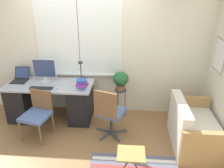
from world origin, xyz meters
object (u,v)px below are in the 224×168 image
at_px(laptop, 20,78).
at_px(monitor, 45,70).
at_px(potted_plant, 121,80).
at_px(mouse, 57,88).
at_px(book_stack, 82,84).
at_px(desk_chair_wooden, 37,113).
at_px(plant_stand, 120,94).
at_px(desk_lamp, 81,71).
at_px(office_chair_swivel, 109,112).
at_px(couch_loveseat, 193,130).
at_px(folding_stool, 131,155).
at_px(keyboard, 41,88).

height_order(laptop, monitor, monitor).
bearing_deg(potted_plant, mouse, -163.10).
relative_size(mouse, potted_plant, 0.16).
relative_size(book_stack, desk_chair_wooden, 0.28).
bearing_deg(book_stack, plant_stand, 24.81).
distance_m(desk_lamp, plant_stand, 0.92).
xyz_separation_m(monitor, office_chair_swivel, (1.33, -0.66, -0.49)).
distance_m(book_stack, plant_stand, 0.84).
relative_size(desk_lamp, couch_loveseat, 0.40).
height_order(mouse, potted_plant, potted_plant).
xyz_separation_m(office_chair_swivel, couch_loveseat, (1.42, -0.11, -0.21)).
bearing_deg(desk_lamp, folding_stool, -56.32).
xyz_separation_m(laptop, mouse, (0.85, -0.33, -0.04)).
bearing_deg(plant_stand, desk_lamp, -171.90).
bearing_deg(couch_loveseat, laptop, 77.00).
relative_size(desk_lamp, desk_chair_wooden, 0.57).
distance_m(monitor, plant_stand, 1.57).
height_order(monitor, desk_chair_wooden, monitor).
distance_m(couch_loveseat, potted_plant, 1.57).
bearing_deg(desk_chair_wooden, keyboard, 107.71).
bearing_deg(office_chair_swivel, plant_stand, -84.12).
xyz_separation_m(office_chair_swivel, potted_plant, (0.17, 0.67, 0.33)).
relative_size(office_chair_swivel, potted_plant, 2.55).
xyz_separation_m(laptop, desk_lamp, (1.26, -0.08, 0.23)).
xyz_separation_m(desk_chair_wooden, folding_stool, (1.65, -0.83, -0.09)).
height_order(book_stack, desk_chair_wooden, book_stack).
relative_size(desk_chair_wooden, office_chair_swivel, 0.87).
xyz_separation_m(monitor, plant_stand, (1.50, 0.01, -0.46)).
height_order(monitor, potted_plant, monitor).
distance_m(mouse, office_chair_swivel, 1.08).
xyz_separation_m(mouse, desk_lamp, (0.41, 0.25, 0.27)).
xyz_separation_m(mouse, book_stack, (0.46, 0.03, 0.08)).
bearing_deg(book_stack, keyboard, -177.19).
height_order(desk_lamp, book_stack, desk_lamp).
xyz_separation_m(book_stack, couch_loveseat, (1.96, -0.46, -0.57)).
relative_size(laptop, monitor, 0.77).
relative_size(laptop, book_stack, 1.49).
bearing_deg(couch_loveseat, keyboard, 81.23).
xyz_separation_m(book_stack, folding_stool, (0.92, -1.24, -0.49)).
xyz_separation_m(keyboard, book_stack, (0.76, 0.04, 0.08)).
bearing_deg(desk_chair_wooden, mouse, 67.52).
bearing_deg(monitor, office_chair_swivel, -26.36).
height_order(keyboard, potted_plant, potted_plant).
xyz_separation_m(keyboard, office_chair_swivel, (1.30, -0.31, -0.27)).
bearing_deg(book_stack, desk_lamp, 103.43).
bearing_deg(mouse, book_stack, 3.58).
bearing_deg(plant_stand, laptop, -179.28).
bearing_deg(keyboard, monitor, 96.14).
bearing_deg(folding_stool, mouse, 138.75).
xyz_separation_m(monitor, desk_chair_wooden, (0.07, -0.73, -0.53)).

